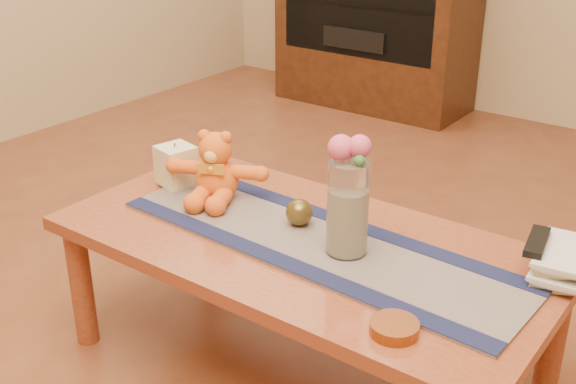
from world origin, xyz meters
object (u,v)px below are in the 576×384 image
Objects in this scene: teddy_bear at (217,166)px; glass_vase at (348,208)px; bronze_ball at (299,212)px; book_bottom at (534,265)px; amber_dish at (394,328)px; pillar_candle at (176,165)px; tv_remote at (537,242)px.

glass_vase is at bearing -29.61° from teddy_bear.
bronze_ball is 0.35× the size of book_bottom.
book_bottom is (0.43, 0.22, -0.13)m from glass_vase.
bronze_ball reaches higher than amber_dish.
bronze_ball is 0.65m from book_bottom.
glass_vase is (0.69, -0.06, 0.07)m from pillar_candle.
tv_remote reaches higher than bronze_ball.
bronze_ball is (-0.19, 0.05, -0.09)m from glass_vase.
tv_remote is (0.63, 0.16, 0.04)m from bronze_ball.
glass_vase is at bearing -4.96° from pillar_candle.
glass_vase reaches higher than amber_dish.
teddy_bear is 0.18m from pillar_candle.
amber_dish is at bearing -121.55° from book_bottom.
tv_remote is 0.48m from amber_dish.
amber_dish is (0.79, -0.30, -0.10)m from teddy_bear.
glass_vase is 1.62× the size of tv_remote.
teddy_bear is 2.40× the size of pillar_candle.
book_bottom is at bearing 8.23° from pillar_candle.
tv_remote is (0.94, 0.15, -0.03)m from teddy_bear.
glass_vase is 0.50m from book_bottom.
teddy_bear is 3.92× the size of bronze_ball.
tv_remote is at bearing 14.02° from bronze_ball.
pillar_candle is 0.80× the size of tv_remote.
pillar_candle is 1.01m from amber_dish.
teddy_bear is 2.73× the size of amber_dish.
bronze_ball is 0.70× the size of amber_dish.
pillar_candle is 0.69m from glass_vase.
pillar_candle is 0.49m from bronze_ball.
tv_remote is at bearing 26.02° from glass_vase.
teddy_bear is at bearing 179.08° from bronze_ball.
teddy_bear is 0.32m from bronze_ball.
glass_vase is at bearing -163.95° from tv_remote.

